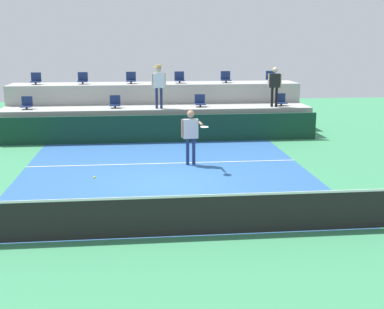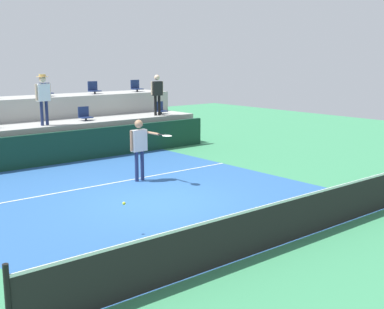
{
  "view_description": "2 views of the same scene",
  "coord_description": "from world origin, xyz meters",
  "px_view_note": "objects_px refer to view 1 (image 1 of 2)",
  "views": [
    {
      "loc": [
        -0.77,
        -13.97,
        4.13
      ],
      "look_at": [
        0.61,
        -0.94,
        1.07
      ],
      "focal_mm": 47.05,
      "sensor_mm": 36.0,
      "label": 1
    },
    {
      "loc": [
        -7.16,
        -10.04,
        3.61
      ],
      "look_at": [
        0.91,
        -0.28,
        1.16
      ],
      "focal_mm": 47.04,
      "sensor_mm": 36.0,
      "label": 2
    }
  ],
  "objects_px": {
    "stadium_chair_upper_mid_left": "(131,79)",
    "stadium_chair_upper_mid_right": "(179,78)",
    "spectator_with_hat": "(159,82)",
    "tennis_player": "(191,131)",
    "stadium_chair_lower_left": "(115,103)",
    "spectator_leaning_on_rail": "(275,83)",
    "stadium_chair_upper_far_right": "(271,78)",
    "stadium_chair_lower_far_right": "(281,101)",
    "stadium_chair_lower_right": "(200,102)",
    "tennis_ball": "(95,177)",
    "stadium_chair_upper_right": "(226,78)",
    "stadium_chair_upper_far_left": "(36,80)",
    "stadium_chair_lower_far_left": "(27,104)",
    "stadium_chair_upper_left": "(83,79)"
  },
  "relations": [
    {
      "from": "stadium_chair_upper_mid_left",
      "to": "stadium_chair_upper_far_right",
      "type": "height_order",
      "value": "same"
    },
    {
      "from": "stadium_chair_lower_right",
      "to": "stadium_chair_upper_left",
      "type": "xyz_separation_m",
      "value": [
        -5.07,
        1.8,
        0.85
      ]
    },
    {
      "from": "stadium_chair_upper_far_left",
      "to": "stadium_chair_upper_mid_left",
      "type": "xyz_separation_m",
      "value": [
        4.19,
        0.0,
        0.0
      ]
    },
    {
      "from": "stadium_chair_upper_mid_left",
      "to": "tennis_player",
      "type": "xyz_separation_m",
      "value": [
        2.01,
        -6.93,
        -1.18
      ]
    },
    {
      "from": "stadium_chair_upper_mid_left",
      "to": "tennis_ball",
      "type": "bearing_deg",
      "value": -94.49
    },
    {
      "from": "stadium_chair_upper_mid_right",
      "to": "stadium_chair_upper_right",
      "type": "distance_m",
      "value": 2.14
    },
    {
      "from": "tennis_ball",
      "to": "stadium_chair_upper_right",
      "type": "bearing_deg",
      "value": 63.97
    },
    {
      "from": "stadium_chair_upper_far_left",
      "to": "stadium_chair_upper_mid_right",
      "type": "relative_size",
      "value": 1.0
    },
    {
      "from": "stadium_chair_lower_left",
      "to": "stadium_chair_upper_far_right",
      "type": "xyz_separation_m",
      "value": [
        7.12,
        1.8,
        0.85
      ]
    },
    {
      "from": "stadium_chair_lower_left",
      "to": "stadium_chair_upper_right",
      "type": "bearing_deg",
      "value": 19.82
    },
    {
      "from": "stadium_chair_lower_left",
      "to": "tennis_player",
      "type": "height_order",
      "value": "tennis_player"
    },
    {
      "from": "tennis_player",
      "to": "spectator_with_hat",
      "type": "relative_size",
      "value": 1.02
    },
    {
      "from": "spectator_with_hat",
      "to": "tennis_player",
      "type": "bearing_deg",
      "value": -79.9
    },
    {
      "from": "stadium_chair_lower_right",
      "to": "stadium_chair_upper_mid_left",
      "type": "distance_m",
      "value": 3.54
    },
    {
      "from": "stadium_chair_upper_far_left",
      "to": "stadium_chair_upper_far_right",
      "type": "height_order",
      "value": "same"
    },
    {
      "from": "spectator_leaning_on_rail",
      "to": "stadium_chair_upper_left",
      "type": "bearing_deg",
      "value": 165.08
    },
    {
      "from": "tennis_player",
      "to": "stadium_chair_upper_far_left",
      "type": "bearing_deg",
      "value": 131.79
    },
    {
      "from": "stadium_chair_upper_right",
      "to": "stadium_chair_lower_left",
      "type": "bearing_deg",
      "value": -160.18
    },
    {
      "from": "stadium_chair_upper_right",
      "to": "spectator_with_hat",
      "type": "bearing_deg",
      "value": -145.44
    },
    {
      "from": "stadium_chair_upper_mid_left",
      "to": "stadium_chair_upper_mid_right",
      "type": "height_order",
      "value": "same"
    },
    {
      "from": "stadium_chair_lower_far_right",
      "to": "spectator_with_hat",
      "type": "relative_size",
      "value": 0.29
    },
    {
      "from": "stadium_chair_lower_left",
      "to": "tennis_player",
      "type": "relative_size",
      "value": 0.28
    },
    {
      "from": "stadium_chair_lower_far_left",
      "to": "stadium_chair_lower_right",
      "type": "xyz_separation_m",
      "value": [
        7.19,
        0.0,
        0.0
      ]
    },
    {
      "from": "stadium_chair_lower_far_right",
      "to": "stadium_chair_upper_mid_right",
      "type": "xyz_separation_m",
      "value": [
        -4.26,
        1.8,
        0.85
      ]
    },
    {
      "from": "stadium_chair_lower_left",
      "to": "tennis_ball",
      "type": "bearing_deg",
      "value": -91.08
    },
    {
      "from": "stadium_chair_lower_left",
      "to": "stadium_chair_upper_right",
      "type": "height_order",
      "value": "stadium_chair_upper_right"
    },
    {
      "from": "stadium_chair_upper_mid_left",
      "to": "stadium_chair_lower_far_right",
      "type": "bearing_deg",
      "value": -15.58
    },
    {
      "from": "stadium_chair_lower_left",
      "to": "tennis_ball",
      "type": "relative_size",
      "value": 7.65
    },
    {
      "from": "stadium_chair_upper_mid_right",
      "to": "stadium_chair_upper_far_right",
      "type": "xyz_separation_m",
      "value": [
        4.26,
        0.0,
        0.0
      ]
    },
    {
      "from": "stadium_chair_upper_left",
      "to": "spectator_with_hat",
      "type": "bearing_deg",
      "value": -33.46
    },
    {
      "from": "spectator_leaning_on_rail",
      "to": "tennis_ball",
      "type": "distance_m",
      "value": 10.96
    },
    {
      "from": "spectator_leaning_on_rail",
      "to": "tennis_ball",
      "type": "height_order",
      "value": "spectator_leaning_on_rail"
    },
    {
      "from": "stadium_chair_lower_far_right",
      "to": "tennis_ball",
      "type": "bearing_deg",
      "value": -129.72
    },
    {
      "from": "stadium_chair_lower_far_left",
      "to": "stadium_chair_upper_far_left",
      "type": "distance_m",
      "value": 1.99
    },
    {
      "from": "stadium_chair_upper_right",
      "to": "tennis_player",
      "type": "height_order",
      "value": "stadium_chair_upper_right"
    },
    {
      "from": "tennis_player",
      "to": "stadium_chair_lower_left",
      "type": "bearing_deg",
      "value": 117.51
    },
    {
      "from": "stadium_chair_upper_mid_right",
      "to": "spectator_with_hat",
      "type": "height_order",
      "value": "spectator_with_hat"
    },
    {
      "from": "tennis_player",
      "to": "tennis_ball",
      "type": "xyz_separation_m",
      "value": [
        -2.84,
        -3.64,
        -0.46
      ]
    },
    {
      "from": "stadium_chair_upper_mid_left",
      "to": "spectator_with_hat",
      "type": "bearing_deg",
      "value": -62.01
    },
    {
      "from": "stadium_chair_lower_far_right",
      "to": "stadium_chair_lower_right",
      "type": "bearing_deg",
      "value": 180.0
    },
    {
      "from": "stadium_chair_upper_mid_right",
      "to": "spectator_with_hat",
      "type": "bearing_deg",
      "value": -115.33
    },
    {
      "from": "stadium_chair_lower_right",
      "to": "tennis_ball",
      "type": "distance_m",
      "value": 9.57
    },
    {
      "from": "stadium_chair_lower_left",
      "to": "spectator_with_hat",
      "type": "distance_m",
      "value": 2.07
    },
    {
      "from": "stadium_chair_upper_right",
      "to": "tennis_ball",
      "type": "distance_m",
      "value": 11.87
    },
    {
      "from": "spectator_leaning_on_rail",
      "to": "tennis_ball",
      "type": "bearing_deg",
      "value": -129.37
    },
    {
      "from": "stadium_chair_upper_right",
      "to": "spectator_with_hat",
      "type": "relative_size",
      "value": 0.29
    },
    {
      "from": "stadium_chair_lower_left",
      "to": "stadium_chair_lower_right",
      "type": "distance_m",
      "value": 3.59
    },
    {
      "from": "stadium_chair_lower_left",
      "to": "spectator_leaning_on_rail",
      "type": "height_order",
      "value": "spectator_leaning_on_rail"
    },
    {
      "from": "stadium_chair_lower_far_right",
      "to": "stadium_chair_upper_mid_right",
      "type": "height_order",
      "value": "stadium_chair_upper_mid_right"
    },
    {
      "from": "tennis_ball",
      "to": "tennis_player",
      "type": "bearing_deg",
      "value": 52.1
    }
  ]
}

